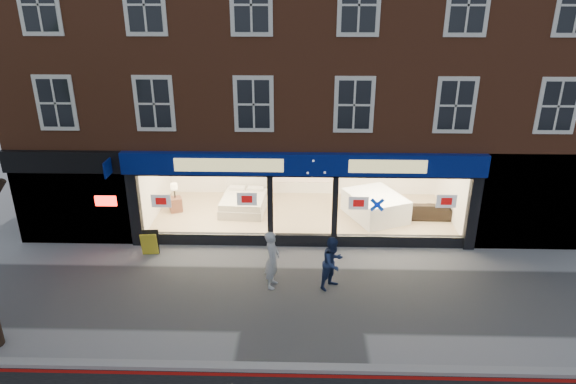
{
  "coord_description": "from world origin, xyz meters",
  "views": [
    {
      "loc": [
        -0.07,
        -12.16,
        8.22
      ],
      "look_at": [
        -0.46,
        2.5,
        2.17
      ],
      "focal_mm": 32.0,
      "sensor_mm": 36.0,
      "label": 1
    }
  ],
  "objects_px": {
    "display_bed": "(244,201)",
    "mattress_stack": "(375,206)",
    "a_board": "(150,243)",
    "pedestrian_grey": "(272,259)",
    "pedestrian_blue": "(333,263)",
    "sofa": "(425,209)"
  },
  "relations": [
    {
      "from": "a_board",
      "to": "pedestrian_grey",
      "type": "bearing_deg",
      "value": -28.7
    },
    {
      "from": "a_board",
      "to": "pedestrian_blue",
      "type": "bearing_deg",
      "value": -22.31
    },
    {
      "from": "a_board",
      "to": "sofa",
      "type": "bearing_deg",
      "value": 11.72
    },
    {
      "from": "a_board",
      "to": "pedestrian_blue",
      "type": "relative_size",
      "value": 0.51
    },
    {
      "from": "sofa",
      "to": "pedestrian_grey",
      "type": "height_order",
      "value": "pedestrian_grey"
    },
    {
      "from": "mattress_stack",
      "to": "pedestrian_grey",
      "type": "height_order",
      "value": "pedestrian_grey"
    },
    {
      "from": "sofa",
      "to": "pedestrian_grey",
      "type": "relative_size",
      "value": 1.24
    },
    {
      "from": "display_bed",
      "to": "pedestrian_grey",
      "type": "relative_size",
      "value": 1.24
    },
    {
      "from": "pedestrian_grey",
      "to": "pedestrian_blue",
      "type": "bearing_deg",
      "value": -78.8
    },
    {
      "from": "pedestrian_blue",
      "to": "mattress_stack",
      "type": "bearing_deg",
      "value": 22.11
    },
    {
      "from": "display_bed",
      "to": "mattress_stack",
      "type": "height_order",
      "value": "display_bed"
    },
    {
      "from": "mattress_stack",
      "to": "sofa",
      "type": "height_order",
      "value": "mattress_stack"
    },
    {
      "from": "display_bed",
      "to": "pedestrian_blue",
      "type": "bearing_deg",
      "value": -55.37
    },
    {
      "from": "mattress_stack",
      "to": "pedestrian_blue",
      "type": "height_order",
      "value": "pedestrian_blue"
    },
    {
      "from": "a_board",
      "to": "pedestrian_blue",
      "type": "height_order",
      "value": "pedestrian_blue"
    },
    {
      "from": "pedestrian_grey",
      "to": "pedestrian_blue",
      "type": "height_order",
      "value": "pedestrian_grey"
    },
    {
      "from": "pedestrian_grey",
      "to": "a_board",
      "type": "bearing_deg",
      "value": 78.33
    },
    {
      "from": "display_bed",
      "to": "pedestrian_blue",
      "type": "height_order",
      "value": "pedestrian_blue"
    },
    {
      "from": "a_board",
      "to": "pedestrian_grey",
      "type": "relative_size",
      "value": 0.47
    },
    {
      "from": "display_bed",
      "to": "sofa",
      "type": "relative_size",
      "value": 1.0
    },
    {
      "from": "sofa",
      "to": "a_board",
      "type": "distance_m",
      "value": 9.86
    },
    {
      "from": "display_bed",
      "to": "a_board",
      "type": "distance_m",
      "value": 4.35
    }
  ]
}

